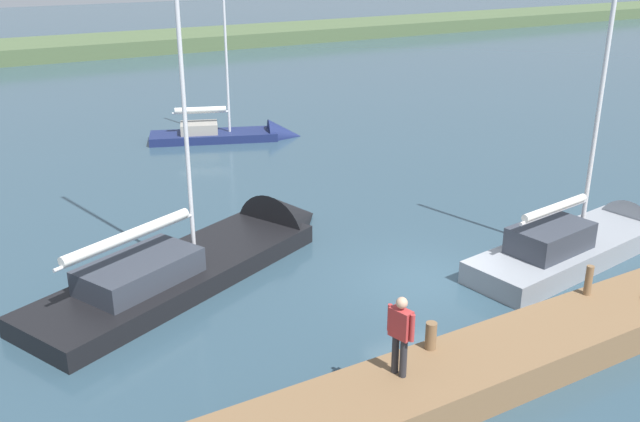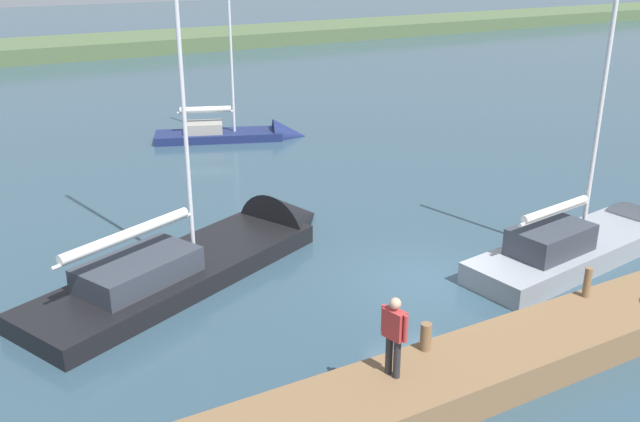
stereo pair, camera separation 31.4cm
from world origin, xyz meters
name	(u,v)px [view 1 (the left image)]	position (x,y,z in m)	size (l,w,h in m)	color
ground_plane	(426,281)	(0.00, 0.00, 0.00)	(200.00, 200.00, 0.00)	#2D4756
far_shoreline	(62,56)	(0.00, -47.32, 0.00)	(180.00, 8.00, 2.40)	#4C603D
dock_pier	(550,342)	(0.00, 4.26, 0.37)	(18.71, 1.90, 0.74)	brown
mooring_post_near	(431,336)	(2.81, 3.59, 1.04)	(0.23, 0.23, 0.59)	brown
mooring_post_far	(589,280)	(-1.87, 3.59, 1.11)	(0.18, 0.18, 0.73)	brown
sailboat_near_dock	(225,254)	(4.12, -3.99, 0.19)	(10.55, 6.58, 13.18)	black
sailboat_outer_mooring	(590,244)	(-5.34, 0.89, 0.26)	(8.51, 3.09, 9.16)	gray
sailboat_behind_pier	(237,137)	(-1.62, -16.05, 0.11)	(7.09, 4.02, 8.94)	navy
person_on_dock	(400,331)	(3.91, 4.01, 1.69)	(0.32, 0.62, 1.65)	#28282D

